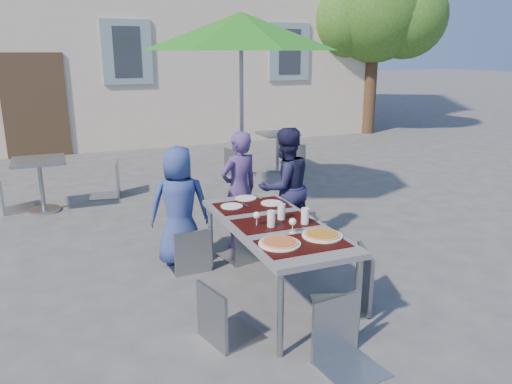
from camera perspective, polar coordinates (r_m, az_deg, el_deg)
name	(u,v)px	position (r m, az deg, el deg)	size (l,w,h in m)	color
ground	(255,282)	(5.09, -0.12, -10.28)	(90.00, 90.00, 0.00)	#454547
tree	(375,11)	(14.42, 13.47, 19.52)	(3.60, 3.00, 4.70)	#462F1E
dining_table	(274,228)	(4.52, 2.11, -4.17)	(0.80, 1.85, 0.76)	#4A4A4F
pizza_near_left	(280,243)	(3.99, 2.71, -5.82)	(0.34, 0.34, 0.03)	white
pizza_near_right	(322,235)	(4.19, 7.57, -4.88)	(0.34, 0.34, 0.03)	white
glassware	(284,216)	(4.43, 3.17, -2.80)	(0.48, 0.41, 0.15)	silver
place_settings	(250,202)	(5.05, -0.67, -1.18)	(0.67, 0.48, 0.01)	white
child_0	(179,206)	(5.37, -8.75, -1.61)	(0.63, 0.41, 1.30)	navy
child_1	(239,190)	(5.78, -1.94, 0.24)	(0.50, 0.33, 1.37)	#4F3771
child_2	(285,187)	(5.84, 3.32, 0.56)	(0.68, 0.39, 1.40)	#1C1D3E
chair_0	(189,224)	(5.19, -7.64, -3.67)	(0.41, 0.42, 0.89)	#8E9499
chair_1	(246,211)	(5.39, -1.10, -2.19)	(0.51, 0.51, 0.97)	gray
chair_2	(294,203)	(5.56, 4.42, -1.28)	(0.60, 0.60, 1.03)	gray
chair_3	(222,279)	(3.93, -3.96, -9.93)	(0.50, 0.50, 0.92)	gray
chair_4	(354,244)	(4.47, 11.17, -5.80)	(0.59, 0.59, 1.04)	gray
chair_5	(346,295)	(3.70, 10.28, -11.54)	(0.47, 0.47, 0.95)	#90969B
patio_umbrella	(241,33)	(7.02, -1.72, 17.74)	(2.68, 2.68, 2.74)	#B1B2B9
cafe_table_0	(40,176)	(7.71, -23.43, 1.72)	(0.71, 0.71, 0.77)	#B1B2B9
bg_chair_l_0	(6,171)	(7.92, -26.67, 2.13)	(0.50, 0.50, 1.00)	#92979E
bg_chair_r_0	(109,158)	(8.17, -16.44, 3.72)	(0.53, 0.53, 1.04)	#93979F
cafe_table_1	(278,145)	(9.63, 2.47, 5.38)	(0.68, 0.68, 0.72)	#B1B2B9
bg_chair_l_1	(235,145)	(9.16, -2.36, 5.36)	(0.52, 0.51, 0.97)	gray
bg_chair_r_1	(295,142)	(9.82, 4.43, 5.76)	(0.53, 0.52, 0.90)	gray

